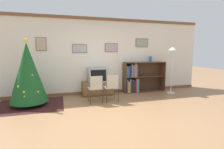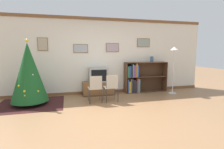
{
  "view_description": "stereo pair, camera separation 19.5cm",
  "coord_description": "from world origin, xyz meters",
  "px_view_note": "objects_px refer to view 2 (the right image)",
  "views": [
    {
      "loc": [
        -1.27,
        -3.81,
        1.52
      ],
      "look_at": [
        0.26,
        1.28,
        0.82
      ],
      "focal_mm": 28.0,
      "sensor_mm": 36.0,
      "label": 1
    },
    {
      "loc": [
        -1.08,
        -3.86,
        1.52
      ],
      "look_at": [
        0.26,
        1.28,
        0.82
      ],
      "focal_mm": 28.0,
      "sensor_mm": 36.0,
      "label": 2
    }
  ],
  "objects_px": {
    "folding_chair_left": "(95,87)",
    "standing_lamp": "(174,58)",
    "television": "(98,75)",
    "christmas_tree": "(29,72)",
    "folding_chair_right": "(111,86)",
    "tv_console": "(98,88)",
    "bookshelf": "(138,78)",
    "vase": "(152,59)"
  },
  "relations": [
    {
      "from": "bookshelf",
      "to": "standing_lamp",
      "type": "relative_size",
      "value": 0.97
    },
    {
      "from": "christmas_tree",
      "to": "vase",
      "type": "height_order",
      "value": "christmas_tree"
    },
    {
      "from": "folding_chair_left",
      "to": "vase",
      "type": "xyz_separation_m",
      "value": [
        2.3,
        0.96,
        0.76
      ]
    },
    {
      "from": "tv_console",
      "to": "bookshelf",
      "type": "relative_size",
      "value": 0.65
    },
    {
      "from": "tv_console",
      "to": "television",
      "type": "relative_size",
      "value": 1.67
    },
    {
      "from": "christmas_tree",
      "to": "tv_console",
      "type": "distance_m",
      "value": 2.28
    },
    {
      "from": "folding_chair_right",
      "to": "standing_lamp",
      "type": "distance_m",
      "value": 2.59
    },
    {
      "from": "tv_console",
      "to": "folding_chair_left",
      "type": "distance_m",
      "value": 0.99
    },
    {
      "from": "christmas_tree",
      "to": "standing_lamp",
      "type": "height_order",
      "value": "christmas_tree"
    },
    {
      "from": "tv_console",
      "to": "bookshelf",
      "type": "height_order",
      "value": "bookshelf"
    },
    {
      "from": "folding_chair_left",
      "to": "folding_chair_right",
      "type": "distance_m",
      "value": 0.49
    },
    {
      "from": "tv_console",
      "to": "folding_chair_right",
      "type": "bearing_deg",
      "value": -75.2
    },
    {
      "from": "christmas_tree",
      "to": "tv_console",
      "type": "bearing_deg",
      "value": 16.43
    },
    {
      "from": "christmas_tree",
      "to": "folding_chair_right",
      "type": "distance_m",
      "value": 2.4
    },
    {
      "from": "television",
      "to": "folding_chair_left",
      "type": "relative_size",
      "value": 0.77
    },
    {
      "from": "folding_chair_right",
      "to": "vase",
      "type": "relative_size",
      "value": 3.81
    },
    {
      "from": "bookshelf",
      "to": "folding_chair_left",
      "type": "bearing_deg",
      "value": -151.0
    },
    {
      "from": "television",
      "to": "bookshelf",
      "type": "relative_size",
      "value": 0.39
    },
    {
      "from": "television",
      "to": "folding_chair_left",
      "type": "xyz_separation_m",
      "value": [
        -0.25,
        -0.93,
        -0.25
      ]
    },
    {
      "from": "tv_console",
      "to": "television",
      "type": "height_order",
      "value": "television"
    },
    {
      "from": "christmas_tree",
      "to": "television",
      "type": "relative_size",
      "value": 2.94
    },
    {
      "from": "bookshelf",
      "to": "television",
      "type": "bearing_deg",
      "value": -178.01
    },
    {
      "from": "folding_chair_left",
      "to": "folding_chair_right",
      "type": "height_order",
      "value": "same"
    },
    {
      "from": "folding_chair_left",
      "to": "vase",
      "type": "bearing_deg",
      "value": 22.6
    },
    {
      "from": "folding_chair_left",
      "to": "bookshelf",
      "type": "relative_size",
      "value": 0.5
    },
    {
      "from": "television",
      "to": "standing_lamp",
      "type": "relative_size",
      "value": 0.38
    },
    {
      "from": "standing_lamp",
      "to": "television",
      "type": "bearing_deg",
      "value": 170.15
    },
    {
      "from": "christmas_tree",
      "to": "folding_chair_right",
      "type": "height_order",
      "value": "christmas_tree"
    },
    {
      "from": "television",
      "to": "folding_chair_right",
      "type": "relative_size",
      "value": 0.77
    },
    {
      "from": "christmas_tree",
      "to": "vase",
      "type": "bearing_deg",
      "value": 8.83
    },
    {
      "from": "television",
      "to": "folding_chair_right",
      "type": "distance_m",
      "value": 0.99
    },
    {
      "from": "christmas_tree",
      "to": "television",
      "type": "xyz_separation_m",
      "value": [
        2.09,
        0.61,
        -0.21
      ]
    },
    {
      "from": "standing_lamp",
      "to": "folding_chair_right",
      "type": "bearing_deg",
      "value": -169.12
    },
    {
      "from": "christmas_tree",
      "to": "vase",
      "type": "xyz_separation_m",
      "value": [
        4.14,
        0.64,
        0.3
      ]
    },
    {
      "from": "folding_chair_right",
      "to": "standing_lamp",
      "type": "relative_size",
      "value": 0.49
    },
    {
      "from": "folding_chair_left",
      "to": "standing_lamp",
      "type": "distance_m",
      "value": 3.06
    },
    {
      "from": "folding_chair_left",
      "to": "tv_console",
      "type": "bearing_deg",
      "value": 75.2
    },
    {
      "from": "christmas_tree",
      "to": "tv_console",
      "type": "xyz_separation_m",
      "value": [
        2.09,
        0.62,
        -0.69
      ]
    },
    {
      "from": "television",
      "to": "bookshelf",
      "type": "height_order",
      "value": "bookshelf"
    },
    {
      "from": "television",
      "to": "folding_chair_left",
      "type": "height_order",
      "value": "television"
    },
    {
      "from": "folding_chair_right",
      "to": "vase",
      "type": "distance_m",
      "value": 2.18
    },
    {
      "from": "television",
      "to": "folding_chair_right",
      "type": "height_order",
      "value": "television"
    }
  ]
}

